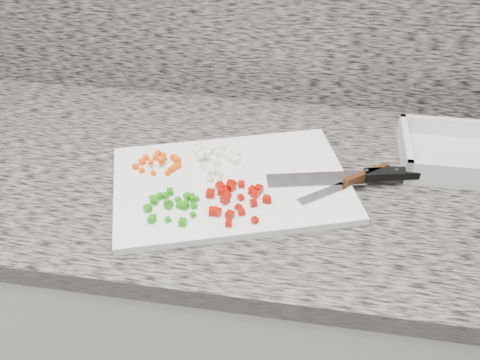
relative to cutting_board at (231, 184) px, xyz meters
name	(u,v)px	position (x,y,z in m)	size (l,w,h in m)	color
cabinet	(230,316)	(-0.02, 0.05, -0.48)	(3.92, 0.62, 0.86)	silver
countertop	(228,178)	(-0.02, 0.05, -0.03)	(3.96, 0.64, 0.04)	slate
cutting_board	(231,184)	(0.00, 0.00, 0.00)	(0.45, 0.30, 0.01)	white
carrot_pile	(161,162)	(-0.15, 0.03, 0.01)	(0.09, 0.08, 0.02)	#ED4C05
onion_pile	(216,155)	(-0.04, 0.07, 0.01)	(0.10, 0.10, 0.02)	white
green_pepper_pile	(171,205)	(-0.09, -0.09, 0.01)	(0.10, 0.09, 0.02)	#1E820B
red_pepper_pile	(234,197)	(0.02, -0.05, 0.01)	(0.12, 0.12, 0.01)	#A30B02
garlic_pile	(220,182)	(-0.02, -0.01, 0.01)	(0.06, 0.06, 0.01)	beige
chef_knife	(368,176)	(0.26, 0.05, 0.01)	(0.31, 0.10, 0.02)	silver
paring_knife	(355,179)	(0.24, 0.04, 0.01)	(0.17, 0.14, 0.02)	silver
tray	(464,156)	(0.46, 0.15, 0.01)	(0.25, 0.18, 0.05)	silver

